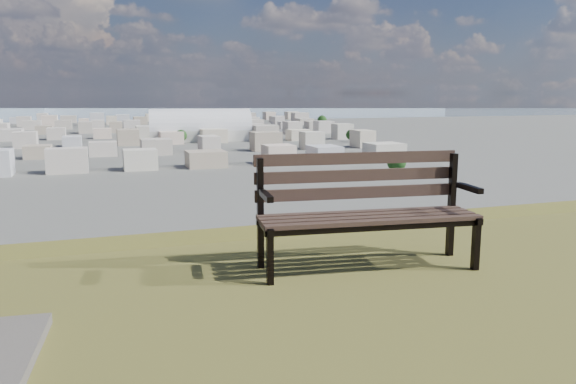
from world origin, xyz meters
name	(u,v)px	position (x,y,z in m)	size (l,w,h in m)	color
park_bench	(365,204)	(-0.50, 2.91, 25.52)	(1.81, 0.76, 0.92)	#3E2D24
arena	(200,131)	(52.93, 314.95, 5.54)	(57.55, 28.54, 23.48)	beige
city_blocks	(100,128)	(0.00, 394.44, 3.50)	(395.00, 361.00, 7.00)	beige
city_trees	(49,135)	(-26.39, 319.00, 4.83)	(406.52, 387.20, 9.98)	#2D2316
bay_water	(97,111)	(0.00, 900.00, 0.00)	(2400.00, 700.00, 0.12)	#7F95A1
far_hills	(67,94)	(-60.92, 1402.93, 25.47)	(2050.00, 340.00, 60.00)	#8D9DB0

